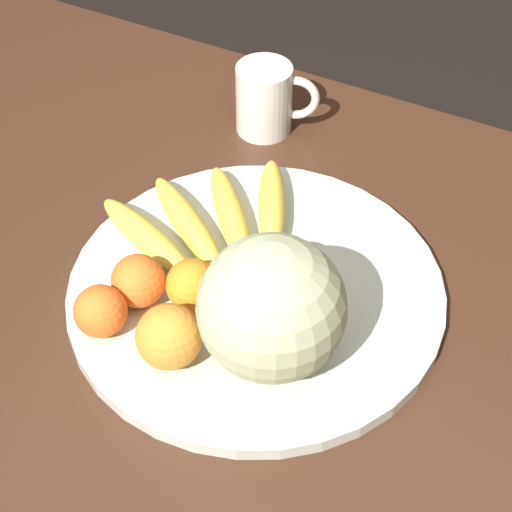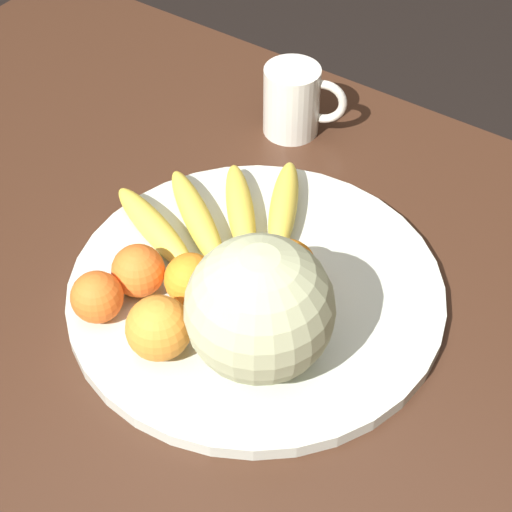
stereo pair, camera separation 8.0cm
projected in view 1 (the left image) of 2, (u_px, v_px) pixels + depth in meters
name	position (u px, v px, depth m)	size (l,w,h in m)	color
kitchen_table	(289.00, 393.00, 1.02)	(1.62, 0.99, 0.78)	#3D2316
fruit_bowl	(256.00, 291.00, 1.00)	(0.44, 0.44, 0.02)	beige
melon	(272.00, 308.00, 0.86)	(0.16, 0.16, 0.16)	#B2B789
banana_bunch	(209.00, 220.00, 1.04)	(0.25, 0.25, 0.03)	brown
orange_front_left	(138.00, 281.00, 0.95)	(0.06, 0.06, 0.06)	orange
orange_front_right	(193.00, 285.00, 0.95)	(0.06, 0.06, 0.06)	orange
orange_mid_center	(287.00, 266.00, 0.97)	(0.07, 0.07, 0.07)	orange
orange_back_left	(169.00, 337.00, 0.89)	(0.07, 0.07, 0.07)	orange
orange_back_right	(100.00, 311.00, 0.92)	(0.06, 0.06, 0.06)	orange
produce_tag	(219.00, 335.00, 0.94)	(0.09, 0.03, 0.00)	white
ceramic_mug	(267.00, 99.00, 1.19)	(0.11, 0.08, 0.10)	beige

